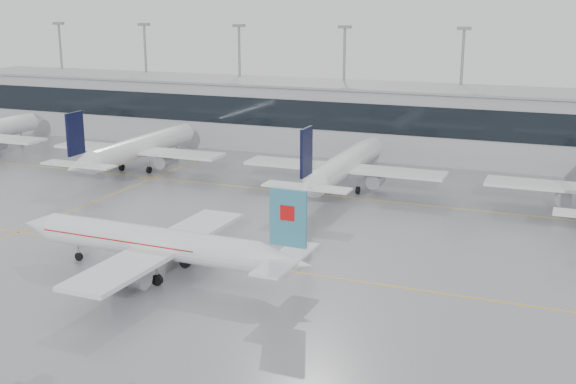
% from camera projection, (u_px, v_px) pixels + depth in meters
% --- Properties ---
extents(ground, '(320.00, 320.00, 0.00)m').
position_uv_depth(ground, '(245.00, 265.00, 75.48)').
color(ground, gray).
rests_on(ground, ground).
extents(taxi_line_main, '(120.00, 0.25, 0.01)m').
position_uv_depth(taxi_line_main, '(245.00, 265.00, 75.48)').
color(taxi_line_main, gold).
rests_on(taxi_line_main, ground).
extents(taxi_line_north, '(120.00, 0.25, 0.01)m').
position_uv_depth(taxi_line_north, '(335.00, 196.00, 102.41)').
color(taxi_line_north, gold).
rests_on(taxi_line_north, ground).
extents(taxi_line_cross, '(0.25, 60.00, 0.01)m').
position_uv_depth(taxi_line_cross, '(95.00, 201.00, 99.76)').
color(taxi_line_cross, gold).
rests_on(taxi_line_cross, ground).
extents(terminal, '(180.00, 15.00, 12.00)m').
position_uv_depth(terminal, '(392.00, 121.00, 129.62)').
color(terminal, '#9D9DA0').
rests_on(terminal, ground).
extents(terminal_glass, '(180.00, 0.20, 5.00)m').
position_uv_depth(terminal_glass, '(381.00, 119.00, 122.46)').
color(terminal_glass, black).
rests_on(terminal_glass, ground).
extents(terminal_roof, '(182.00, 16.00, 0.40)m').
position_uv_depth(terminal_roof, '(393.00, 87.00, 128.05)').
color(terminal_roof, gray).
rests_on(terminal_roof, ground).
extents(light_masts, '(156.40, 1.00, 22.60)m').
position_uv_depth(light_masts, '(401.00, 77.00, 133.15)').
color(light_masts, gray).
rests_on(light_masts, ground).
extents(air_canada_jet, '(33.73, 26.18, 10.30)m').
position_uv_depth(air_canada_jet, '(160.00, 244.00, 72.05)').
color(air_canada_jet, white).
rests_on(air_canada_jet, ground).
extents(parked_jet_b, '(29.64, 36.96, 11.72)m').
position_uv_depth(parked_jet_b, '(138.00, 148.00, 117.40)').
color(parked_jet_b, white).
rests_on(parked_jet_b, ground).
extents(parked_jet_c, '(29.64, 36.96, 11.72)m').
position_uv_depth(parked_jet_c, '(344.00, 166.00, 104.79)').
color(parked_jet_c, white).
rests_on(parked_jet_c, ground).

